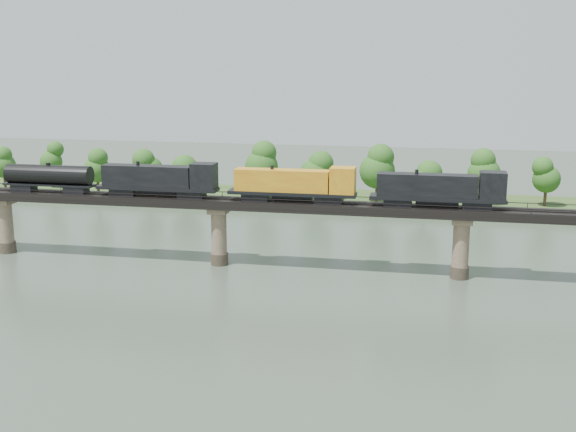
# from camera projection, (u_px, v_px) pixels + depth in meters

# --- Properties ---
(ground) EXTENTS (400.00, 400.00, 0.00)m
(ground) POSITION_uv_depth(u_px,v_px,m) (154.00, 327.00, 94.70)
(ground) COLOR #334133
(ground) RESTS_ON ground
(far_bank) EXTENTS (300.00, 24.00, 1.60)m
(far_bank) POSITION_uv_depth(u_px,v_px,m) (284.00, 199.00, 175.91)
(far_bank) COLOR #2C441B
(far_bank) RESTS_ON ground
(bridge) EXTENTS (236.00, 30.00, 11.50)m
(bridge) POSITION_uv_depth(u_px,v_px,m) (219.00, 233.00, 122.24)
(bridge) COLOR #473A2D
(bridge) RESTS_ON ground
(bridge_superstructure) EXTENTS (220.00, 4.90, 0.75)m
(bridge_superstructure) POSITION_uv_depth(u_px,v_px,m) (218.00, 197.00, 120.87)
(bridge_superstructure) COLOR black
(bridge_superstructure) RESTS_ON bridge
(far_treeline) EXTENTS (289.06, 17.54, 13.60)m
(far_treeline) POSITION_uv_depth(u_px,v_px,m) (246.00, 168.00, 171.45)
(far_treeline) COLOR #382619
(far_treeline) RESTS_ON far_bank
(freight_train) EXTENTS (85.65, 3.34, 5.90)m
(freight_train) POSITION_uv_depth(u_px,v_px,m) (247.00, 183.00, 119.36)
(freight_train) COLOR black
(freight_train) RESTS_ON bridge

